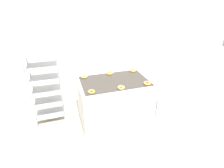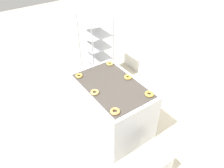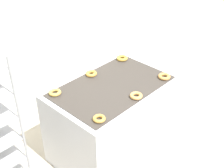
# 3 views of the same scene
# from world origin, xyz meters

# --- Properties ---
(ground_plane) EXTENTS (14.00, 14.00, 0.00)m
(ground_plane) POSITION_xyz_m (0.00, 0.00, 0.00)
(ground_plane) COLOR #B2A893
(wall_back) EXTENTS (8.00, 0.05, 2.80)m
(wall_back) POSITION_xyz_m (0.00, 2.12, 1.40)
(wall_back) COLOR silver
(wall_back) RESTS_ON ground_plane
(fryer_machine) EXTENTS (1.29, 0.85, 0.89)m
(fryer_machine) POSITION_xyz_m (0.00, 0.68, 0.44)
(fryer_machine) COLOR #B7BABF
(fryer_machine) RESTS_ON ground_plane
(baking_rack_cart) EXTENTS (0.54, 0.49, 1.50)m
(baking_rack_cart) POSITION_xyz_m (-1.20, 1.14, 0.76)
(baking_rack_cart) COLOR gray
(baking_rack_cart) RESTS_ON ground_plane
(glaze_bin) EXTENTS (0.39, 0.30, 0.41)m
(glaze_bin) POSITION_xyz_m (1.05, 0.66, 0.20)
(glaze_bin) COLOR #B7BABF
(glaze_bin) RESTS_ON ground_plane
(donut_near_left) EXTENTS (0.12, 0.12, 0.03)m
(donut_near_left) POSITION_xyz_m (-0.48, 0.38, 0.90)
(donut_near_left) COLOR #BA883A
(donut_near_left) RESTS_ON fryer_machine
(donut_near_center) EXTENTS (0.12, 0.12, 0.03)m
(donut_near_center) POSITION_xyz_m (0.01, 0.36, 0.90)
(donut_near_center) COLOR tan
(donut_near_center) RESTS_ON fryer_machine
(donut_near_right) EXTENTS (0.13, 0.13, 0.04)m
(donut_near_right) POSITION_xyz_m (0.49, 0.38, 0.91)
(donut_near_right) COLOR #BB8241
(donut_near_right) RESTS_ON fryer_machine
(donut_far_left) EXTENTS (0.12, 0.12, 0.03)m
(donut_far_left) POSITION_xyz_m (-0.49, 0.98, 0.90)
(donut_far_left) COLOR gold
(donut_far_left) RESTS_ON fryer_machine
(donut_far_center) EXTENTS (0.12, 0.12, 0.04)m
(donut_far_center) POSITION_xyz_m (0.00, 0.99, 0.91)
(donut_far_center) COLOR gold
(donut_far_center) RESTS_ON fryer_machine
(donut_far_right) EXTENTS (0.13, 0.13, 0.04)m
(donut_far_right) POSITION_xyz_m (0.49, 0.98, 0.91)
(donut_far_right) COLOR gold
(donut_far_right) RESTS_ON fryer_machine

